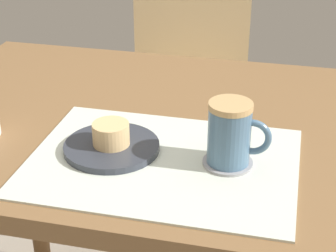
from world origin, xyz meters
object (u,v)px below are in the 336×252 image
object	(u,v)px
coffee_mug	(231,133)
dining_table	(178,162)
pastry	(111,134)
pastry_plate	(112,147)
wooden_chair	(189,82)

from	to	relation	value
coffee_mug	dining_table	bearing A→B (deg)	129.64
dining_table	pastry	world-z (taller)	pastry
pastry_plate	wooden_chair	bearing A→B (deg)	92.41
wooden_chair	pastry	xyz separation A→B (m)	(0.04, -0.87, 0.27)
dining_table	pastry_plate	bearing A→B (deg)	-121.98
pastry_plate	dining_table	bearing A→B (deg)	58.02
wooden_chair	coffee_mug	size ratio (longest dim) A/B	8.66
wooden_chair	coffee_mug	world-z (taller)	wooden_chair
wooden_chair	dining_table	bearing A→B (deg)	92.05
dining_table	coffee_mug	xyz separation A→B (m)	(0.12, -0.14, 0.15)
dining_table	pastry_plate	xyz separation A→B (m)	(-0.09, -0.14, 0.10)
pastry	coffee_mug	xyz separation A→B (m)	(0.21, 0.00, 0.03)
dining_table	pastry	xyz separation A→B (m)	(-0.09, -0.14, 0.13)
dining_table	pastry	bearing A→B (deg)	-121.98
dining_table	wooden_chair	world-z (taller)	wooden_chair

